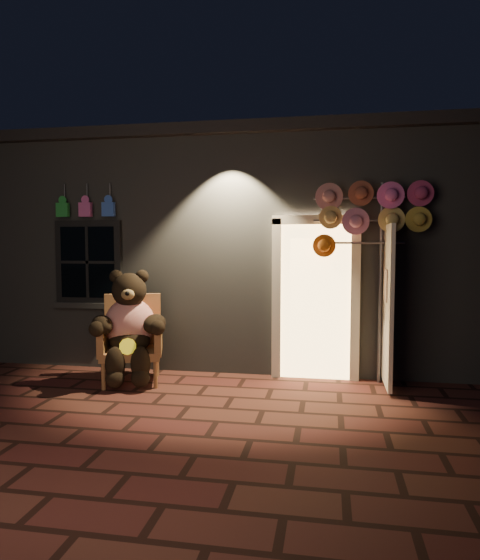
# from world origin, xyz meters

# --- Properties ---
(ground) EXTENTS (60.00, 60.00, 0.00)m
(ground) POSITION_xyz_m (0.00, 0.00, 0.00)
(ground) COLOR #4D261D
(ground) RESTS_ON ground
(shop_building) EXTENTS (7.30, 5.95, 3.51)m
(shop_building) POSITION_xyz_m (0.00, 3.99, 1.74)
(shop_building) COLOR slate
(shop_building) RESTS_ON ground
(wicker_armchair) EXTENTS (0.94, 0.90, 1.14)m
(wicker_armchair) POSITION_xyz_m (-1.03, 0.89, 0.57)
(wicker_armchair) COLOR #995D3B
(wicker_armchair) RESTS_ON ground
(teddy_bear) EXTENTS (1.00, 0.92, 1.44)m
(teddy_bear) POSITION_xyz_m (-1.00, 0.75, 0.75)
(teddy_bear) COLOR red
(teddy_bear) RESTS_ON ground
(hat_rack) EXTENTS (1.50, 0.22, 2.61)m
(hat_rack) POSITION_xyz_m (2.02, 1.28, 2.18)
(hat_rack) COLOR #59595E
(hat_rack) RESTS_ON ground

